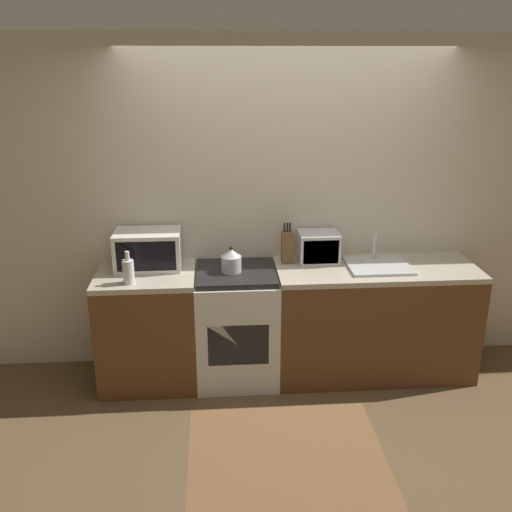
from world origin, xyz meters
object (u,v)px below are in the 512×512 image
kettle (231,261)px  bottle (128,271)px  microwave (148,250)px  stove_range (237,325)px  dining_table (286,473)px  toaster_oven (318,247)px

kettle → bottle: bearing=-166.6°
microwave → bottle: (-0.11, -0.31, -0.05)m
stove_range → kettle: kettle is taller
bottle → dining_table: bearing=-62.0°
kettle → microwave: size_ratio=0.40×
stove_range → toaster_oven: 0.88m
kettle → toaster_oven: (0.69, 0.17, 0.03)m
kettle → dining_table: kettle is taller
kettle → toaster_oven: 0.71m
microwave → toaster_oven: 1.31m
dining_table → bottle: bearing=118.0°
toaster_oven → dining_table: bearing=-103.7°
bottle → dining_table: (0.92, -1.72, -0.35)m
stove_range → microwave: 0.90m
microwave → dining_table: microwave is taller
bottle → toaster_oven: bearing=13.7°
bottle → dining_table: 1.98m
microwave → dining_table: size_ratio=0.56×
microwave → bottle: microwave is taller
dining_table → stove_range: bearing=94.4°
stove_range → microwave: (-0.66, 0.13, 0.60)m
stove_range → microwave: bearing=169.2°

